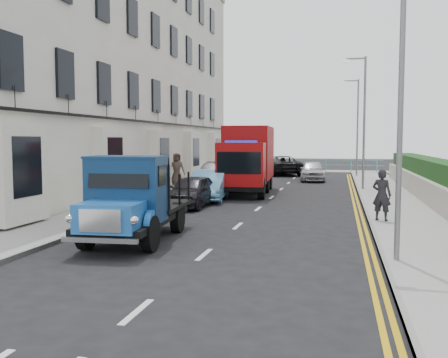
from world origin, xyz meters
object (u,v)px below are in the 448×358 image
(lamp_far, at_px, (356,122))
(pedestrian_east_near, at_px, (382,195))
(bedford_lorry, at_px, (129,204))
(parked_car_front, at_px, (192,191))
(lamp_mid, at_px, (362,115))
(lamp_near, at_px, (395,78))
(red_lorry, at_px, (248,158))

(lamp_far, relative_size, pedestrian_east_near, 4.25)
(bedford_lorry, relative_size, parked_car_front, 1.30)
(lamp_mid, bearing_deg, lamp_near, -90.00)
(lamp_far, xyz_separation_m, pedestrian_east_near, (0.22, -20.63, -3.05))
(lamp_near, distance_m, pedestrian_east_near, 6.18)
(red_lorry, distance_m, pedestrian_east_near, 10.15)
(bedford_lorry, height_order, pedestrian_east_near, bedford_lorry)
(lamp_far, height_order, bedford_lorry, lamp_far)
(bedford_lorry, xyz_separation_m, parked_car_front, (-0.52, 7.34, -0.40))
(pedestrian_east_near, bearing_deg, lamp_far, -68.07)
(lamp_mid, xyz_separation_m, lamp_far, (0.00, 10.00, 0.00))
(lamp_far, height_order, red_lorry, lamp_far)
(lamp_far, distance_m, pedestrian_east_near, 20.86)
(parked_car_front, relative_size, pedestrian_east_near, 2.27)
(lamp_near, height_order, lamp_mid, same)
(lamp_near, xyz_separation_m, pedestrian_east_near, (0.22, 5.37, -3.05))
(lamp_far, bearing_deg, bedford_lorry, -104.15)
(lamp_far, relative_size, parked_car_front, 1.87)
(lamp_mid, distance_m, bedford_lorry, 16.82)
(lamp_near, bearing_deg, lamp_mid, 90.00)
(lamp_near, relative_size, bedford_lorry, 1.44)
(red_lorry, distance_m, parked_car_front, 5.84)
(lamp_far, bearing_deg, pedestrian_east_near, -89.38)
(lamp_far, bearing_deg, parked_car_front, -111.02)
(bedford_lorry, bearing_deg, red_lorry, 82.85)
(lamp_far, height_order, pedestrian_east_near, lamp_far)
(red_lorry, height_order, pedestrian_east_near, red_lorry)
(red_lorry, relative_size, pedestrian_east_near, 3.98)
(red_lorry, bearing_deg, parked_car_front, -106.54)
(lamp_mid, height_order, red_lorry, lamp_mid)
(lamp_near, xyz_separation_m, red_lorry, (-5.61, 13.63, -2.20))
(lamp_far, bearing_deg, lamp_near, -90.00)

